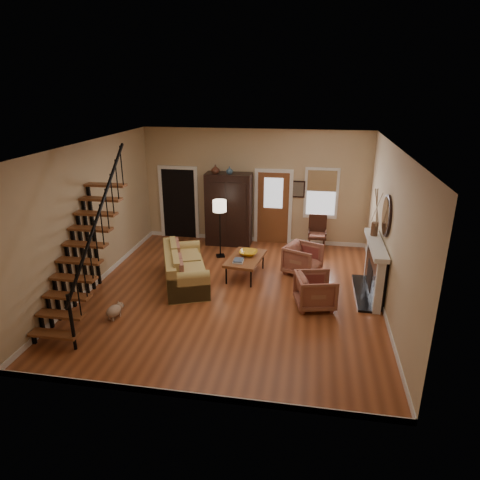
% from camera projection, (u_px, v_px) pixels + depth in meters
% --- Properties ---
extents(room, '(7.00, 7.33, 3.30)m').
position_uv_depth(room, '(229.00, 208.00, 10.85)').
color(room, brown).
rests_on(room, ground).
extents(staircase, '(0.94, 2.80, 3.20)m').
position_uv_depth(staircase, '(80.00, 239.00, 8.36)').
color(staircase, brown).
rests_on(staircase, ground).
extents(fireplace, '(0.33, 1.95, 2.30)m').
position_uv_depth(fireplace, '(376.00, 264.00, 9.38)').
color(fireplace, black).
rests_on(fireplace, ground).
extents(armoire, '(1.30, 0.60, 2.10)m').
position_uv_depth(armoire, '(229.00, 209.00, 12.34)').
color(armoire, black).
rests_on(armoire, ground).
extents(vase_a, '(0.24, 0.24, 0.25)m').
position_uv_depth(vase_a, '(215.00, 169.00, 11.90)').
color(vase_a, '#4C2619').
rests_on(vase_a, armoire).
extents(vase_b, '(0.20, 0.20, 0.21)m').
position_uv_depth(vase_b, '(230.00, 170.00, 11.84)').
color(vase_b, '#334C60').
rests_on(vase_b, armoire).
extents(sofa, '(1.63, 2.31, 0.79)m').
position_uv_depth(sofa, '(185.00, 267.00, 10.07)').
color(sofa, tan).
rests_on(sofa, ground).
extents(coffee_table, '(0.92, 1.38, 0.50)m').
position_uv_depth(coffee_table, '(245.00, 267.00, 10.47)').
color(coffee_table, brown).
rests_on(coffee_table, ground).
extents(bowl, '(0.44, 0.44, 0.11)m').
position_uv_depth(bowl, '(248.00, 253.00, 10.50)').
color(bowl, gold).
rests_on(bowl, coffee_table).
extents(books, '(0.24, 0.32, 0.06)m').
position_uv_depth(books, '(238.00, 261.00, 10.11)').
color(books, beige).
rests_on(books, coffee_table).
extents(armchair_left, '(0.96, 0.94, 0.73)m').
position_uv_depth(armchair_left, '(315.00, 291.00, 8.99)').
color(armchair_left, maroon).
rests_on(armchair_left, ground).
extents(armchair_right, '(1.06, 1.05, 0.74)m').
position_uv_depth(armchair_right, '(303.00, 259.00, 10.59)').
color(armchair_right, maroon).
rests_on(armchair_right, ground).
extents(floor_lamp, '(0.47, 0.47, 1.59)m').
position_uv_depth(floor_lamp, '(220.00, 229.00, 11.47)').
color(floor_lamp, black).
rests_on(floor_lamp, ground).
extents(side_chair, '(0.54, 0.54, 1.02)m').
position_uv_depth(side_chair, '(317.00, 234.00, 11.93)').
color(side_chair, '#3B1D12').
rests_on(side_chair, ground).
extents(dog, '(0.34, 0.45, 0.29)m').
position_uv_depth(dog, '(114.00, 312.00, 8.60)').
color(dog, tan).
rests_on(dog, ground).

